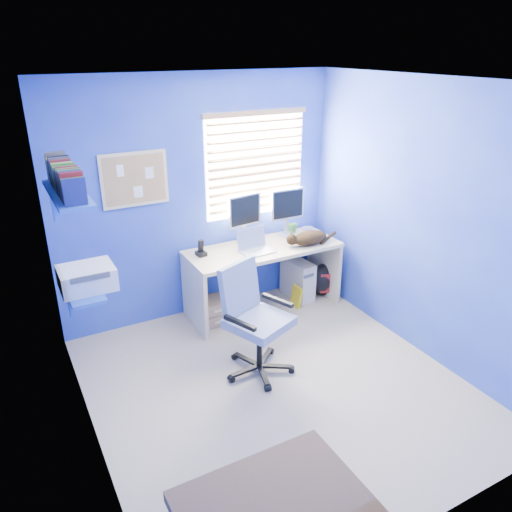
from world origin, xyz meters
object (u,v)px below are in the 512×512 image
laptop (257,242)px  office_chair (255,333)px  tower_pc (298,279)px  desk (263,278)px  cat (310,238)px

laptop → office_chair: (-0.49, -0.86, -0.48)m
laptop → tower_pc: bearing=10.7°
desk → office_chair: office_chair is taller
laptop → office_chair: size_ratio=0.33×
laptop → cat: laptop is taller
office_chair → tower_pc: bearing=42.4°
cat → tower_pc: size_ratio=0.91×
laptop → cat: (0.60, -0.07, -0.04)m
tower_pc → office_chair: size_ratio=0.45×
desk → laptop: 0.50m
desk → office_chair: bearing=-123.0°
desk → office_chair: 1.13m
laptop → office_chair: office_chair is taller
tower_pc → office_chair: office_chair is taller
laptop → cat: bearing=-10.2°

